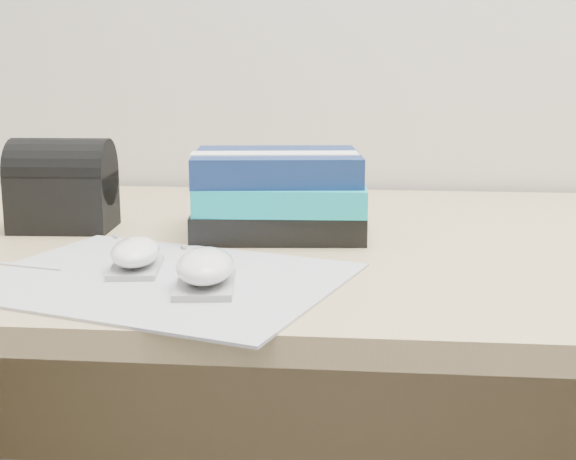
# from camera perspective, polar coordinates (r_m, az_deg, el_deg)

# --- Properties ---
(desk) EXTENTS (1.60, 0.80, 0.73)m
(desk) POSITION_cam_1_polar(r_m,az_deg,el_deg) (1.21, 3.73, -10.71)
(desk) COLOR tan
(desk) RESTS_ON ground
(mousepad) EXTENTS (0.45, 0.40, 0.00)m
(mousepad) POSITION_cam_1_polar(r_m,az_deg,el_deg) (0.88, -9.21, -3.45)
(mousepad) COLOR gray
(mousepad) RESTS_ON desk
(mouse_rear) EXTENTS (0.07, 0.10, 0.04)m
(mouse_rear) POSITION_cam_1_polar(r_m,az_deg,el_deg) (0.91, -10.79, -1.73)
(mouse_rear) COLOR #9E9EA1
(mouse_rear) RESTS_ON mousepad
(mouse_front) EXTENTS (0.07, 0.11, 0.05)m
(mouse_front) POSITION_cam_1_polar(r_m,az_deg,el_deg) (0.83, -5.91, -2.77)
(mouse_front) COLOR #959698
(mouse_front) RESTS_ON mousepad
(book_stack) EXTENTS (0.24, 0.20, 0.11)m
(book_stack) POSITION_cam_1_polar(r_m,az_deg,el_deg) (1.09, -0.64, 2.60)
(book_stack) COLOR black
(book_stack) RESTS_ON desk
(pouch) EXTENTS (0.14, 0.10, 0.13)m
(pouch) POSITION_cam_1_polar(r_m,az_deg,el_deg) (1.16, -15.74, 3.06)
(pouch) COLOR black
(pouch) RESTS_ON desk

